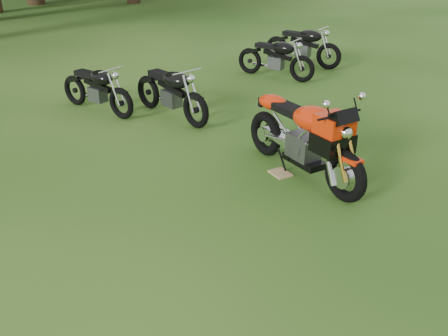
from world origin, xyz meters
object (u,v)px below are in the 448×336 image
Objects in this scene: plywood_board at (280,173)px; vintage_moto_b at (96,87)px; vintage_moto_c at (276,57)px; vintage_moto_d at (303,44)px; sport_motorcycle at (304,130)px; vintage_moto_a at (170,90)px.

plywood_board is 0.16× the size of vintage_moto_b.
vintage_moto_d reaches higher than vintage_moto_c.
vintage_moto_b is 0.91× the size of vintage_moto_d.
vintage_moto_b is (-3.79, -0.01, 0.43)m from plywood_board.
sport_motorcycle is 7.56× the size of plywood_board.
vintage_moto_a is 3.13m from vintage_moto_c.
vintage_moto_c is (-2.87, 3.58, -0.17)m from sport_motorcycle.
plywood_board is 0.16× the size of vintage_moto_c.
vintage_moto_d is at bearing 139.96° from sport_motorcycle.
sport_motorcycle is 2.86m from vintage_moto_a.
vintage_moto_b is at bearing -113.64° from vintage_moto_c.
vintage_moto_c is (-0.05, 3.13, -0.02)m from vintage_moto_a.
vintage_moto_b is at bearing -106.66° from vintage_moto_d.
plywood_board is 3.81m from vintage_moto_b.
plywood_board is at bearing -66.15° from vintage_moto_d.
sport_motorcycle is at bearing -0.84° from vintage_moto_b.
sport_motorcycle is at bearing -1.48° from vintage_moto_a.
plywood_board is 0.15× the size of vintage_moto_a.
sport_motorcycle is at bearing 34.93° from plywood_board.
vintage_moto_a is 4.39m from vintage_moto_d.
vintage_moto_b is 3.90m from vintage_moto_c.
vintage_moto_d is (-2.79, 4.99, 0.47)m from plywood_board.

